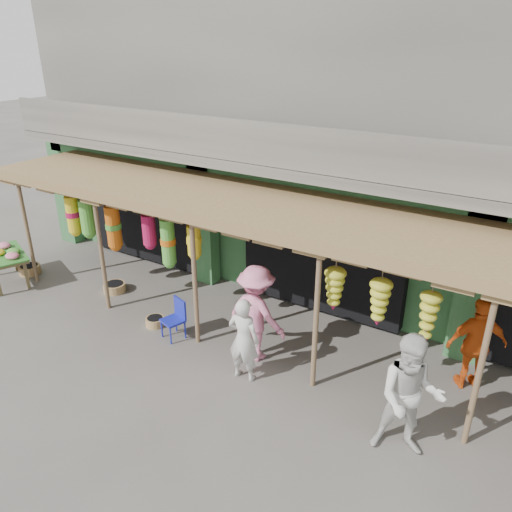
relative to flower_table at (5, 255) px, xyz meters
The scene contains 12 objects.
ground 7.04m from the flower_table, ahead, with size 80.00×80.00×0.00m, color #514C47.
building 9.25m from the flower_table, 38.08° to the left, with size 16.40×6.80×7.00m.
awning 7.21m from the flower_table, 11.64° to the left, with size 14.00×2.70×2.79m.
flower_table is the anchor object (origin of this frame).
blue_chair 5.02m from the flower_table, ahead, with size 0.49×0.50×0.82m.
basket_left 0.84m from the flower_table, 92.49° to the left, with size 0.52×0.52×0.22m, color olive.
basket_mid 2.78m from the flower_table, 22.15° to the left, with size 0.52×0.52×0.20m, color olive.
basket_right 4.41m from the flower_table, ahead, with size 0.39×0.39×0.18m, color olive.
person_front 6.85m from the flower_table, ahead, with size 0.57×0.38×1.57m, color beige.
person_right 9.74m from the flower_table, ahead, with size 0.94×0.73×1.92m, color beige.
person_vendor 10.42m from the flower_table, ahead, with size 0.99×0.41×1.69m, color #DB5314.
person_shopper 6.73m from the flower_table, ahead, with size 1.20×0.69×1.85m, color pink.
Camera 1 is at (3.86, -6.62, 5.56)m, focal length 35.00 mm.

